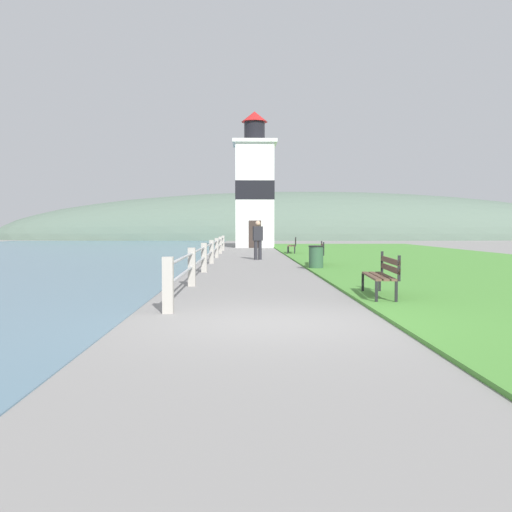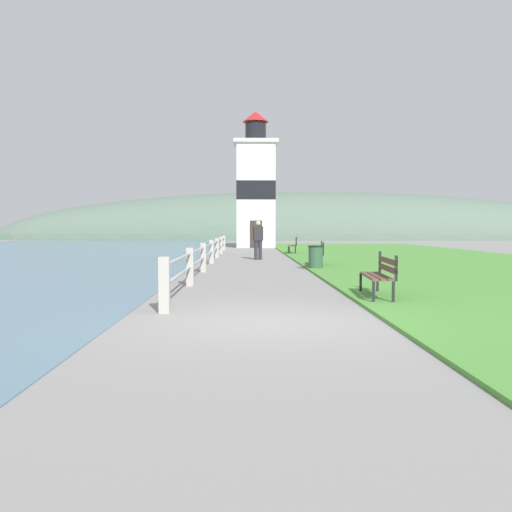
{
  "view_description": "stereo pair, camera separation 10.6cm",
  "coord_description": "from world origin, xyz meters",
  "views": [
    {
      "loc": [
        -0.44,
        -8.69,
        1.46
      ],
      "look_at": [
        0.1,
        14.74,
        0.3
      ],
      "focal_mm": 40.0,
      "sensor_mm": 36.0,
      "label": 1
    },
    {
      "loc": [
        -0.34,
        -8.7,
        1.46
      ],
      "look_at": [
        0.1,
        14.74,
        0.3
      ],
      "focal_mm": 40.0,
      "sensor_mm": 36.0,
      "label": 2
    }
  ],
  "objects": [
    {
      "name": "grass_verge",
      "position": [
        7.82,
        16.54,
        0.03
      ],
      "size": [
        12.0,
        49.62,
        0.06
      ],
      "color": "#4C8E38",
      "rests_on": "ground_plane"
    },
    {
      "name": "park_bench_near",
      "position": [
        2.43,
        2.88,
        0.54
      ],
      "size": [
        0.6,
        1.93,
        0.94
      ],
      "rotation": [
        0.0,
        0.0,
        3.07
      ],
      "color": "brown",
      "rests_on": "ground_plane"
    },
    {
      "name": "person_strolling",
      "position": [
        0.25,
        17.39,
        0.97
      ],
      "size": [
        0.47,
        0.3,
        1.79
      ],
      "rotation": [
        0.0,
        0.0,
        1.73
      ],
      "color": "#28282D",
      "rests_on": "ground_plane"
    },
    {
      "name": "park_bench_far",
      "position": [
        2.36,
        22.99,
        0.54
      ],
      "size": [
        0.67,
        1.94,
        0.94
      ],
      "rotation": [
        0.0,
        0.0,
        3.04
      ],
      "color": "brown",
      "rests_on": "ground_plane"
    },
    {
      "name": "trash_bin",
      "position": [
        2.13,
        11.15,
        0.42
      ],
      "size": [
        0.54,
        0.54,
        0.84
      ],
      "color": "#2D5138",
      "rests_on": "ground_plane"
    },
    {
      "name": "lighthouse",
      "position": [
        0.44,
        34.22,
        4.43
      ],
      "size": [
        3.25,
        3.25,
        10.14
      ],
      "color": "white",
      "rests_on": "ground_plane"
    },
    {
      "name": "seawall_railing",
      "position": [
        -1.72,
        14.56,
        0.56
      ],
      "size": [
        0.18,
        27.3,
        0.96
      ],
      "color": "#A8A399",
      "rests_on": "ground_plane"
    },
    {
      "name": "ground_plane",
      "position": [
        0.0,
        0.0,
        0.0
      ],
      "size": [
        160.0,
        160.0,
        0.0
      ],
      "primitive_type": "plane",
      "color": "gray"
    },
    {
      "name": "park_bench_midway",
      "position": [
        2.45,
        12.89,
        0.54
      ],
      "size": [
        0.67,
        2.01,
        0.94
      ],
      "rotation": [
        0.0,
        0.0,
        3.04
      ],
      "color": "brown",
      "rests_on": "ground_plane"
    },
    {
      "name": "distant_hillside",
      "position": [
        8.0,
        63.08,
        0.0
      ],
      "size": [
        80.0,
        16.0,
        12.0
      ],
      "color": "#566B5B",
      "rests_on": "ground_plane"
    }
  ]
}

